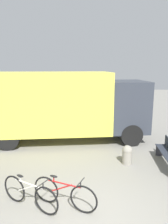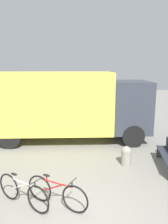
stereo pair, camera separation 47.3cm
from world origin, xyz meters
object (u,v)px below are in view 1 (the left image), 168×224
object	(u,v)px
bollard_near_bench	(127,154)
bicycle_middle	(64,193)
delivery_truck	(63,104)
bicycle_near	(29,194)

from	to	relation	value
bollard_near_bench	bicycle_middle	bearing A→B (deg)	-122.59
delivery_truck	bollard_near_bench	bearing A→B (deg)	-49.90
bicycle_near	bollard_near_bench	world-z (taller)	bicycle_near
bollard_near_bench	bicycle_near	bearing A→B (deg)	-132.44
delivery_truck	bicycle_near	bearing A→B (deg)	-99.33
delivery_truck	bollard_near_bench	size ratio (longest dim) A/B	11.34
delivery_truck	bicycle_near	xyz separation A→B (m)	(0.23, -5.12, -1.42)
bicycle_near	bicycle_middle	world-z (taller)	same
bicycle_middle	bollard_near_bench	bearing A→B (deg)	74.30
bicycle_near	delivery_truck	bearing A→B (deg)	115.64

